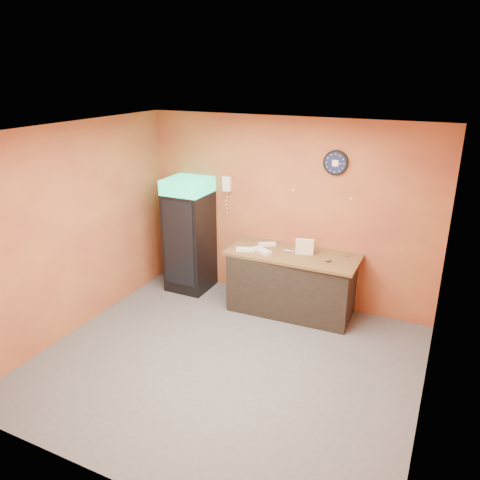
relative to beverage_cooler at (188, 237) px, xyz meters
The scene contains 15 objects.
floor 2.37m from the beverage_cooler, 47.11° to the right, with size 4.50×4.50×0.00m, color #47474C.
back_wall 1.62m from the beverage_cooler, 14.67° to the left, with size 4.50×0.02×2.80m, color #B26B32.
left_wall 1.85m from the beverage_cooler, 115.15° to the right, with size 0.02×4.00×2.80m, color #B26B32.
right_wall 4.11m from the beverage_cooler, 23.25° to the right, with size 0.02×4.00×2.80m, color #B26B32.
ceiling 2.91m from the beverage_cooler, 47.11° to the right, with size 4.50×4.00×0.02m, color white.
beverage_cooler is the anchor object (origin of this frame).
prep_counter 1.82m from the beverage_cooler, ahead, with size 1.77×0.79×0.88m, color black.
wall_clock 2.58m from the beverage_cooler, ahead, with size 0.35×0.06×0.35m.
wall_phone 1.05m from the beverage_cooler, 32.67° to the left, with size 0.13×0.11×0.23m.
butcher_paper 1.76m from the beverage_cooler, ahead, with size 1.89×0.82×0.04m, color brown.
sub_roll_stack 1.92m from the beverage_cooler, ahead, with size 0.27×0.15×0.22m.
wrapped_sandwich_left 1.13m from the beverage_cooler, 10.87° to the right, with size 0.27×0.11×0.04m, color silver.
wrapped_sandwich_mid 1.36m from the beverage_cooler, ahead, with size 0.31×0.12×0.04m, color silver.
wrapped_sandwich_right 1.32m from the beverage_cooler, ahead, with size 0.26×0.10×0.04m, color silver.
kitchen_tool 1.79m from the beverage_cooler, ahead, with size 0.06×0.06×0.06m, color silver.
Camera 1 is at (2.27, -4.35, 3.42)m, focal length 35.00 mm.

